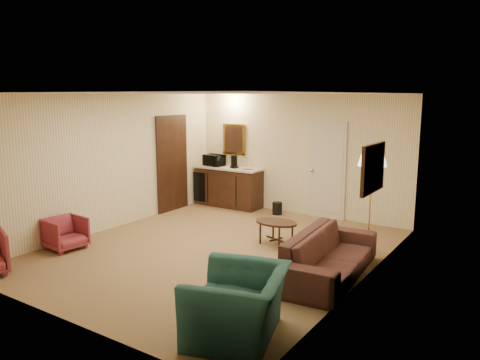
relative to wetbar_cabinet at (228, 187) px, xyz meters
The scene contains 11 objects.
ground 3.21m from the wetbar_cabinet, 58.76° to the right, with size 6.00×6.00×0.00m, color brown.
room_walls 2.79m from the wetbar_cabinet, 51.47° to the right, with size 5.02×6.01×2.61m.
wetbar_cabinet is the anchor object (origin of this frame).
sofa 4.63m from the wetbar_cabinet, 37.01° to the right, with size 2.20×0.64×0.86m, color black.
teal_armchair 6.07m from the wetbar_cabinet, 54.19° to the right, with size 1.12×0.73×0.98m, color #1E4A4C.
rose_chair_near 4.13m from the wetbar_cabinet, 96.95° to the right, with size 0.59×0.55×0.61m, color maroon.
coffee_table 3.11m from the wetbar_cabinet, 39.75° to the right, with size 0.76×0.51×0.43m, color black.
floor_lamp 4.03m from the wetbar_cabinet, 19.21° to the right, with size 0.47×0.47×1.76m, color #B57F3C.
waste_bin 1.39m from the wetbar_cabinet, ahead, with size 0.21×0.21×0.27m, color black.
microwave 0.75m from the wetbar_cabinet, behind, with size 0.48×0.27×0.33m, color black.
coffee_maker 0.63m from the wetbar_cabinet, ahead, with size 0.15×0.15×0.29m, color black.
Camera 1 is at (4.50, -6.09, 2.57)m, focal length 35.00 mm.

